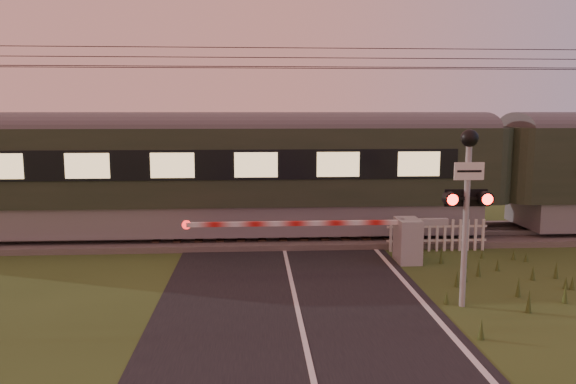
{
  "coord_description": "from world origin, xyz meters",
  "views": [
    {
      "loc": [
        -0.89,
        -11.42,
        4.15
      ],
      "look_at": [
        0.0,
        3.2,
        2.03
      ],
      "focal_mm": 35.0,
      "sensor_mm": 36.0,
      "label": 1
    }
  ],
  "objects": [
    {
      "name": "train",
      "position": [
        7.14,
        6.5,
        2.18
      ],
      "size": [
        40.63,
        2.8,
        3.78
      ],
      "color": "gray",
      "rests_on": "ground"
    },
    {
      "name": "boom_gate",
      "position": [
        3.01,
        3.46,
        0.68
      ],
      "size": [
        7.27,
        0.94,
        1.24
      ],
      "color": "gray",
      "rests_on": "ground"
    },
    {
      "name": "road",
      "position": [
        0.02,
        -0.23,
        0.01
      ],
      "size": [
        6.0,
        140.0,
        0.03
      ],
      "color": "black",
      "rests_on": "ground"
    },
    {
      "name": "crossing_signal",
      "position": [
        3.54,
        -0.13,
        2.6
      ],
      "size": [
        0.96,
        0.37,
        3.78
      ],
      "color": "gray",
      "rests_on": "ground"
    },
    {
      "name": "overhead_wires",
      "position": [
        0.0,
        6.5,
        5.72
      ],
      "size": [
        120.0,
        0.62,
        0.62
      ],
      "color": "black",
      "rests_on": "ground"
    },
    {
      "name": "ground",
      "position": [
        0.0,
        0.0,
        0.0
      ],
      "size": [
        160.0,
        160.0,
        0.0
      ],
      "primitive_type": "plane",
      "color": "#34491C",
      "rests_on": "ground"
    },
    {
      "name": "picket_fence",
      "position": [
        4.54,
        4.6,
        0.48
      ],
      "size": [
        3.03,
        0.08,
        0.95
      ],
      "color": "silver",
      "rests_on": "ground"
    },
    {
      "name": "track_bed",
      "position": [
        0.0,
        6.5,
        0.07
      ],
      "size": [
        140.0,
        3.4,
        0.39
      ],
      "color": "#47423D",
      "rests_on": "ground"
    }
  ]
}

